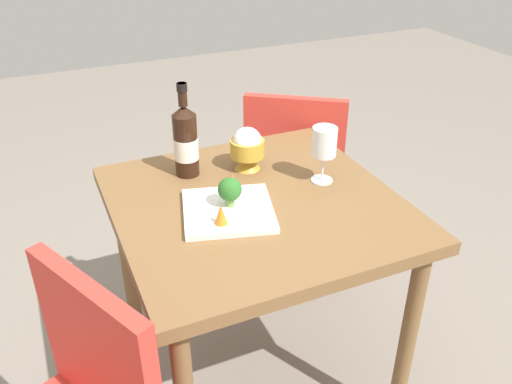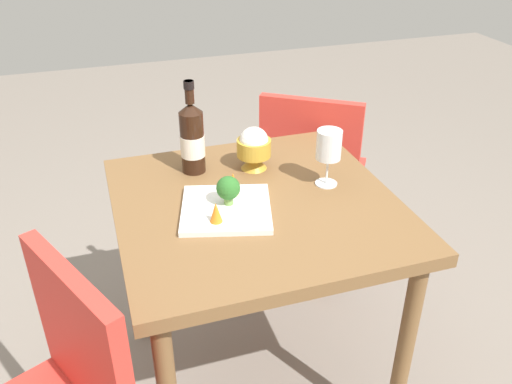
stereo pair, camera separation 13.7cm
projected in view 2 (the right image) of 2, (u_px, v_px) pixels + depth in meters
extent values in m
plane|color=gray|center=(256.00, 377.00, 1.96)|extent=(8.00, 8.00, 0.00)
cube|color=brown|center=(256.00, 207.00, 1.59)|extent=(0.81, 0.81, 0.04)
cylinder|color=brown|center=(137.00, 262.00, 1.97)|extent=(0.05, 0.05, 0.71)
cylinder|color=brown|center=(312.00, 229.00, 2.16)|extent=(0.05, 0.05, 0.71)
cylinder|color=brown|center=(404.00, 355.00, 1.59)|extent=(0.05, 0.05, 0.71)
cube|color=red|center=(81.00, 340.00, 1.24)|extent=(0.38, 0.21, 0.40)
cube|color=red|center=(315.00, 174.00, 2.38)|extent=(0.56, 0.56, 0.02)
cube|color=red|center=(309.00, 147.00, 2.12)|extent=(0.26, 0.35, 0.40)
cylinder|color=black|center=(285.00, 193.00, 2.68)|extent=(0.03, 0.03, 0.43)
cylinder|color=black|center=(354.00, 204.00, 2.59)|extent=(0.03, 0.03, 0.43)
cylinder|color=black|center=(267.00, 231.00, 2.39)|extent=(0.03, 0.03, 0.43)
cylinder|color=black|center=(344.00, 243.00, 2.31)|extent=(0.03, 0.03, 0.43)
cylinder|color=black|center=(192.00, 142.00, 1.70)|extent=(0.08, 0.08, 0.20)
cone|color=black|center=(190.00, 108.00, 1.64)|extent=(0.08, 0.08, 0.03)
cylinder|color=black|center=(189.00, 92.00, 1.61)|extent=(0.03, 0.03, 0.07)
cylinder|color=black|center=(189.00, 85.00, 1.60)|extent=(0.03, 0.03, 0.02)
cylinder|color=silver|center=(193.00, 145.00, 1.70)|extent=(0.08, 0.08, 0.07)
cylinder|color=white|center=(326.00, 183.00, 1.67)|extent=(0.07, 0.07, 0.00)
cylinder|color=white|center=(327.00, 171.00, 1.65)|extent=(0.01, 0.01, 0.08)
cylinder|color=white|center=(329.00, 145.00, 1.60)|extent=(0.08, 0.08, 0.09)
cone|color=gold|center=(254.00, 162.00, 1.75)|extent=(0.08, 0.08, 0.04)
cylinder|color=gold|center=(254.00, 148.00, 1.73)|extent=(0.11, 0.11, 0.05)
sphere|color=white|center=(254.00, 141.00, 1.72)|extent=(0.09, 0.09, 0.09)
cube|color=white|center=(226.00, 209.00, 1.53)|extent=(0.31, 0.31, 0.02)
cylinder|color=#729E4C|center=(229.00, 200.00, 1.53)|extent=(0.03, 0.03, 0.03)
sphere|color=#2D6B28|center=(228.00, 188.00, 1.51)|extent=(0.07, 0.07, 0.07)
cone|color=orange|center=(233.00, 183.00, 1.57)|extent=(0.03, 0.03, 0.07)
cone|color=orange|center=(216.00, 212.00, 1.45)|extent=(0.03, 0.03, 0.06)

